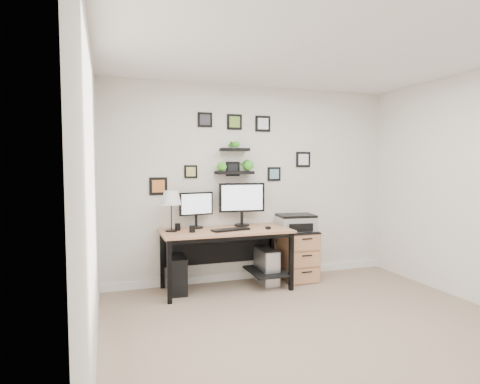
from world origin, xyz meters
name	(u,v)px	position (x,y,z in m)	size (l,w,h in m)	color
room	(254,274)	(0.00, 1.98, 0.05)	(4.00, 4.00, 4.00)	tan
desk	(228,239)	(-0.46, 1.67, 0.63)	(1.60, 0.70, 0.75)	tan
monitor_left	(196,207)	(-0.82, 1.87, 1.02)	(0.45, 0.20, 0.46)	black
monitor_right	(242,200)	(-0.21, 1.86, 1.09)	(0.61, 0.21, 0.57)	black
keyboard	(231,230)	(-0.46, 1.55, 0.76)	(0.47, 0.15, 0.02)	black
mouse	(268,228)	(0.02, 1.53, 0.76)	(0.06, 0.10, 0.03)	black
table_lamp	(171,199)	(-1.16, 1.73, 1.14)	(0.24, 0.24, 0.49)	black
mug	(192,229)	(-0.93, 1.58, 0.79)	(0.07, 0.07, 0.08)	black
pen_cup	(178,227)	(-1.08, 1.77, 0.79)	(0.07, 0.07, 0.09)	black
pc_tower_black	(177,274)	(-1.10, 1.71, 0.22)	(0.20, 0.44, 0.44)	black
pc_tower_grey	(267,266)	(0.07, 1.69, 0.23)	(0.21, 0.46, 0.45)	gray
file_cabinet	(298,255)	(0.54, 1.72, 0.34)	(0.43, 0.53, 0.67)	tan
printer	(296,222)	(0.51, 1.73, 0.78)	(0.51, 0.43, 0.22)	silver
wall_decor	(235,157)	(-0.28, 1.93, 1.66)	(2.24, 0.18, 1.05)	black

